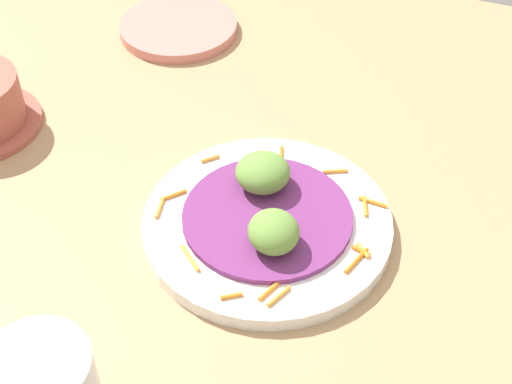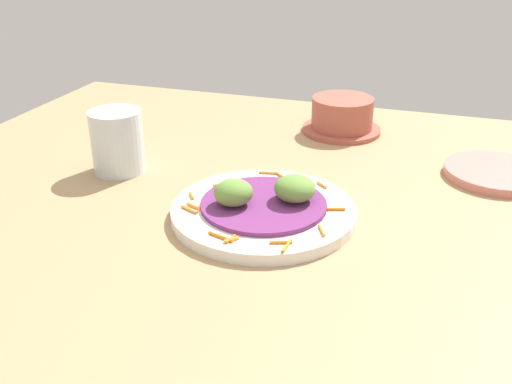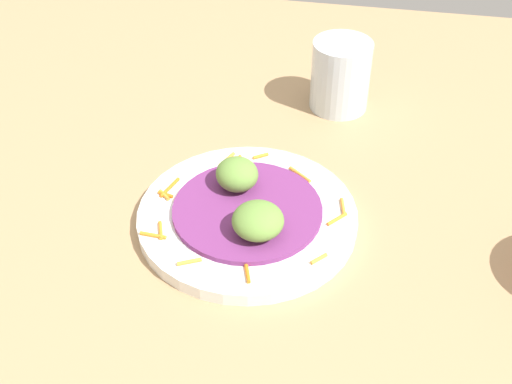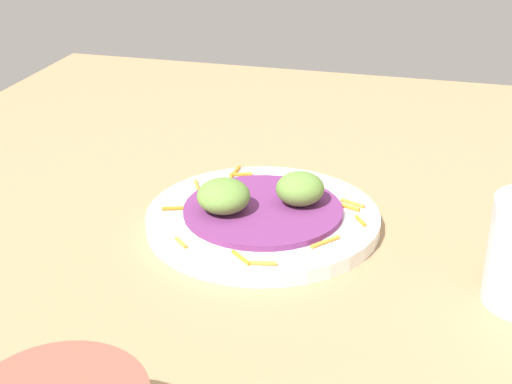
# 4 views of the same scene
# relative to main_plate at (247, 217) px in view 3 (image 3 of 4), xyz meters

# --- Properties ---
(table_surface) EXTENTS (1.10, 1.10, 0.02)m
(table_surface) POSITION_rel_main_plate_xyz_m (0.03, -0.03, -0.02)
(table_surface) COLOR tan
(table_surface) RESTS_ON ground
(main_plate) EXTENTS (0.24, 0.24, 0.02)m
(main_plate) POSITION_rel_main_plate_xyz_m (0.00, 0.00, 0.00)
(main_plate) COLOR white
(main_plate) RESTS_ON table_surface
(cabbage_bed) EXTENTS (0.16, 0.16, 0.01)m
(cabbage_bed) POSITION_rel_main_plate_xyz_m (0.00, -0.00, 0.01)
(cabbage_bed) COLOR #702D6B
(cabbage_bed) RESTS_ON main_plate
(carrot_garnish) EXTENTS (0.21, 0.21, 0.00)m
(carrot_garnish) POSITION_rel_main_plate_xyz_m (0.02, -0.01, 0.01)
(carrot_garnish) COLOR orange
(carrot_garnish) RESTS_ON main_plate
(guac_scoop_left) EXTENTS (0.07, 0.07, 0.03)m
(guac_scoop_left) POSITION_rel_main_plate_xyz_m (-0.02, 0.04, 0.03)
(guac_scoop_left) COLOR olive
(guac_scoop_left) RESTS_ON cabbage_bed
(guac_scoop_center) EXTENTS (0.07, 0.07, 0.03)m
(guac_scoop_center) POSITION_rel_main_plate_xyz_m (0.02, -0.04, 0.03)
(guac_scoop_center) COLOR olive
(guac_scoop_center) RESTS_ON cabbage_bed
(water_glass) EXTENTS (0.08, 0.08, 0.10)m
(water_glass) POSITION_rel_main_plate_xyz_m (-0.08, -0.26, 0.04)
(water_glass) COLOR silver
(water_glass) RESTS_ON table_surface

